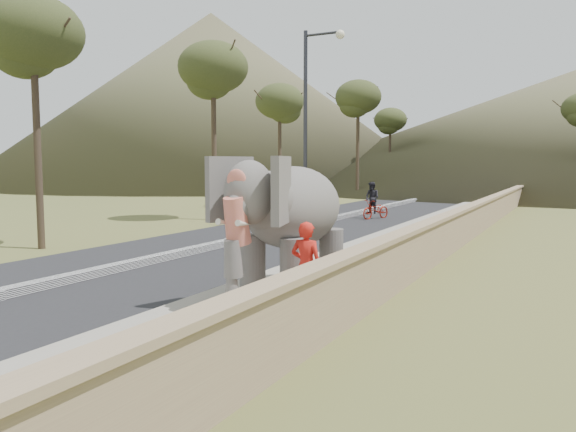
% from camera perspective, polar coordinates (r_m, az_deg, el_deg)
% --- Properties ---
extents(ground, '(160.00, 160.00, 0.00)m').
position_cam_1_polar(ground, '(8.73, -9.49, -12.63)').
color(ground, olive).
rests_on(ground, ground).
extents(road, '(7.00, 120.00, 0.03)m').
position_cam_1_polar(road, '(19.59, -3.71, -2.45)').
color(road, black).
rests_on(road, ground).
extents(median, '(0.35, 120.00, 0.22)m').
position_cam_1_polar(median, '(19.58, -3.71, -2.17)').
color(median, black).
rests_on(median, ground).
extents(walkway, '(3.00, 120.00, 0.15)m').
position_cam_1_polar(walkway, '(17.56, 10.44, -3.24)').
color(walkway, '#9E9687').
rests_on(walkway, ground).
extents(parapet, '(0.30, 120.00, 1.10)m').
position_cam_1_polar(parapet, '(17.10, 15.77, -1.98)').
color(parapet, tan).
rests_on(parapet, ground).
extents(lamppost, '(1.76, 0.36, 8.00)m').
position_cam_1_polar(lamppost, '(23.18, 2.48, 10.81)').
color(lamppost, '#2B2C30').
rests_on(lamppost, ground).
extents(signboard, '(0.60, 0.08, 2.40)m').
position_cam_1_polar(signboard, '(22.17, 1.87, 2.70)').
color(signboard, '#2D2D33').
rests_on(signboard, ground).
extents(hill_left, '(60.00, 60.00, 22.00)m').
position_cam_1_polar(hill_left, '(75.61, -7.74, 11.69)').
color(hill_left, brown).
rests_on(hill_left, ground).
extents(elephant_and_man, '(2.21, 3.68, 2.61)m').
position_cam_1_polar(elephant_and_man, '(11.16, 0.59, -0.99)').
color(elephant_and_man, slate).
rests_on(elephant_and_man, ground).
extents(motorcyclist, '(1.26, 1.87, 1.79)m').
position_cam_1_polar(motorcyclist, '(27.17, 8.77, 1.12)').
color(motorcyclist, maroon).
rests_on(motorcyclist, ground).
extents(trees, '(48.41, 43.06, 9.32)m').
position_cam_1_polar(trees, '(35.85, 20.36, 7.12)').
color(trees, '#473828').
rests_on(trees, ground).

